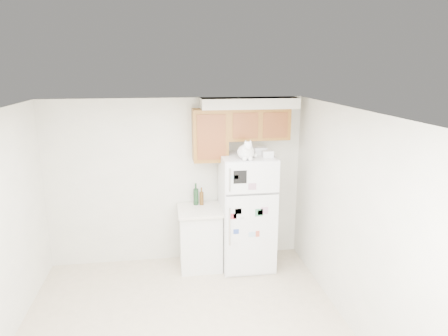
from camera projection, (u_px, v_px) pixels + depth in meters
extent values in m
cube|color=silver|center=(176.00, 182.00, 6.01)|extent=(3.80, 0.04, 2.50)
cube|color=silver|center=(357.00, 225.00, 4.37)|extent=(0.04, 4.00, 2.50)
cube|color=white|center=(179.00, 114.00, 3.78)|extent=(3.80, 4.00, 0.04)
cube|color=#A07122|center=(258.00, 124.00, 5.80)|extent=(0.90, 0.33, 0.45)
cube|color=#A07122|center=(210.00, 135.00, 5.74)|extent=(0.50, 0.33, 0.75)
cube|color=silver|center=(249.00, 103.00, 5.72)|extent=(1.40, 0.37, 0.15)
cube|color=white|center=(247.00, 212.00, 5.89)|extent=(0.76, 0.72, 1.70)
cube|color=white|center=(253.00, 178.00, 5.38)|extent=(0.74, 0.03, 0.44)
cube|color=white|center=(252.00, 236.00, 5.59)|extent=(0.74, 0.03, 1.19)
cube|color=#59595B|center=(253.00, 194.00, 5.43)|extent=(0.74, 0.03, 0.02)
cylinder|color=silver|center=(230.00, 180.00, 5.30)|extent=(0.02, 0.02, 0.32)
cylinder|color=silver|center=(230.00, 227.00, 5.47)|extent=(0.02, 0.02, 0.55)
cube|color=black|center=(240.00, 177.00, 5.33)|extent=(0.18, 0.00, 0.18)
cube|color=white|center=(241.00, 209.00, 5.44)|extent=(0.22, 0.00, 0.28)
cube|color=#A2738A|center=(252.00, 186.00, 5.39)|extent=(0.11, 0.00, 0.09)
cube|color=silver|center=(236.00, 244.00, 5.56)|extent=(0.05, 0.00, 0.08)
cube|color=#9FC7E1|center=(252.00, 234.00, 5.56)|extent=(0.09, 0.00, 0.08)
cube|color=#D53545|center=(233.00, 216.00, 5.45)|extent=(0.11, 0.00, 0.08)
cube|color=#BA84A6|center=(264.00, 211.00, 5.50)|extent=(0.11, 0.00, 0.10)
cube|color=#E7C751|center=(238.00, 211.00, 5.45)|extent=(0.09, 0.00, 0.08)
cube|color=#3A815E|center=(259.00, 213.00, 5.50)|extent=(0.11, 0.00, 0.11)
cube|color=#2F4AA4|center=(236.00, 232.00, 5.52)|extent=(0.08, 0.00, 0.07)
cube|color=white|center=(242.00, 220.00, 5.49)|extent=(0.06, 0.00, 0.05)
cube|color=#C1553C|center=(258.00, 234.00, 5.57)|extent=(0.06, 0.00, 0.09)
cube|color=#A5D7EA|center=(234.00, 177.00, 5.32)|extent=(0.11, 0.00, 0.06)
cube|color=gold|center=(260.00, 213.00, 5.50)|extent=(0.08, 0.00, 0.07)
cube|color=white|center=(200.00, 239.00, 5.95)|extent=(0.60, 0.60, 0.88)
cube|color=white|center=(200.00, 210.00, 5.82)|extent=(0.64, 0.64, 0.04)
ellipsoid|color=white|center=(246.00, 152.00, 5.46)|extent=(0.23, 0.31, 0.20)
ellipsoid|color=white|center=(247.00, 150.00, 5.37)|extent=(0.17, 0.14, 0.19)
sphere|color=white|center=(248.00, 146.00, 5.30)|extent=(0.12, 0.12, 0.12)
cone|color=white|center=(246.00, 142.00, 5.28)|extent=(0.04, 0.04, 0.04)
cone|color=white|center=(250.00, 142.00, 5.29)|extent=(0.04, 0.04, 0.04)
cone|color=#D88C8C|center=(246.00, 142.00, 5.28)|extent=(0.02, 0.02, 0.03)
cone|color=#D88C8C|center=(250.00, 142.00, 5.29)|extent=(0.02, 0.02, 0.03)
sphere|color=white|center=(249.00, 148.00, 5.26)|extent=(0.05, 0.05, 0.05)
sphere|color=white|center=(245.00, 159.00, 5.35)|extent=(0.06, 0.06, 0.06)
sphere|color=white|center=(250.00, 159.00, 5.37)|extent=(0.06, 0.06, 0.06)
cylinder|color=white|center=(251.00, 155.00, 5.60)|extent=(0.14, 0.20, 0.07)
cube|color=white|center=(260.00, 151.00, 5.77)|extent=(0.18, 0.13, 0.10)
cube|color=white|center=(268.00, 154.00, 5.58)|extent=(0.15, 0.11, 0.09)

